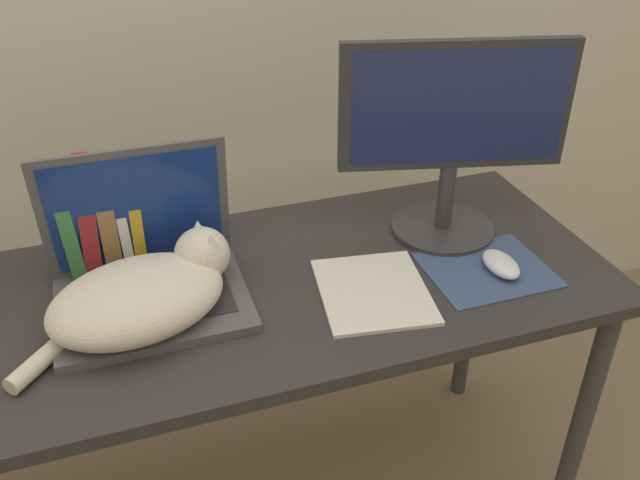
{
  "coord_description": "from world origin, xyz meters",
  "views": [
    {
      "loc": [
        -0.23,
        -0.77,
        1.51
      ],
      "look_at": [
        0.13,
        0.27,
        0.82
      ],
      "focal_mm": 38.0,
      "sensor_mm": 36.0,
      "label": 1
    }
  ],
  "objects_px": {
    "cat": "(145,294)",
    "external_monitor": "(453,132)",
    "book_row": "(101,219)",
    "computer_mouse": "(501,264)",
    "webcam": "(211,211)",
    "laptop": "(148,275)",
    "notepad": "(373,291)"
  },
  "relations": [
    {
      "from": "computer_mouse",
      "to": "book_row",
      "type": "height_order",
      "value": "book_row"
    },
    {
      "from": "external_monitor",
      "to": "computer_mouse",
      "type": "bearing_deg",
      "value": -79.21
    },
    {
      "from": "external_monitor",
      "to": "computer_mouse",
      "type": "relative_size",
      "value": 4.48
    },
    {
      "from": "laptop",
      "to": "external_monitor",
      "type": "height_order",
      "value": "external_monitor"
    },
    {
      "from": "laptop",
      "to": "notepad",
      "type": "bearing_deg",
      "value": -16.66
    },
    {
      "from": "external_monitor",
      "to": "book_row",
      "type": "xyz_separation_m",
      "value": [
        -0.72,
        0.1,
        -0.13
      ]
    },
    {
      "from": "laptop",
      "to": "notepad",
      "type": "distance_m",
      "value": 0.43
    },
    {
      "from": "notepad",
      "to": "book_row",
      "type": "bearing_deg",
      "value": 150.42
    },
    {
      "from": "cat",
      "to": "external_monitor",
      "type": "height_order",
      "value": "external_monitor"
    },
    {
      "from": "laptop",
      "to": "webcam",
      "type": "relative_size",
      "value": 4.64
    },
    {
      "from": "book_row",
      "to": "computer_mouse",
      "type": "bearing_deg",
      "value": -21.02
    },
    {
      "from": "cat",
      "to": "notepad",
      "type": "relative_size",
      "value": 1.52
    },
    {
      "from": "book_row",
      "to": "notepad",
      "type": "distance_m",
      "value": 0.56
    },
    {
      "from": "computer_mouse",
      "to": "webcam",
      "type": "xyz_separation_m",
      "value": [
        -0.52,
        0.35,
        0.03
      ]
    },
    {
      "from": "webcam",
      "to": "external_monitor",
      "type": "bearing_deg",
      "value": -19.1
    },
    {
      "from": "external_monitor",
      "to": "webcam",
      "type": "distance_m",
      "value": 0.55
    },
    {
      "from": "cat",
      "to": "computer_mouse",
      "type": "bearing_deg",
      "value": -5.86
    },
    {
      "from": "external_monitor",
      "to": "book_row",
      "type": "distance_m",
      "value": 0.74
    },
    {
      "from": "webcam",
      "to": "cat",
      "type": "bearing_deg",
      "value": -121.41
    },
    {
      "from": "external_monitor",
      "to": "book_row",
      "type": "height_order",
      "value": "external_monitor"
    },
    {
      "from": "computer_mouse",
      "to": "notepad",
      "type": "distance_m",
      "value": 0.27
    },
    {
      "from": "laptop",
      "to": "external_monitor",
      "type": "distance_m",
      "value": 0.67
    },
    {
      "from": "external_monitor",
      "to": "cat",
      "type": "bearing_deg",
      "value": -170.27
    },
    {
      "from": "laptop",
      "to": "book_row",
      "type": "relative_size",
      "value": 1.59
    },
    {
      "from": "external_monitor",
      "to": "book_row",
      "type": "bearing_deg",
      "value": 171.7
    },
    {
      "from": "cat",
      "to": "external_monitor",
      "type": "relative_size",
      "value": 0.88
    },
    {
      "from": "book_row",
      "to": "external_monitor",
      "type": "bearing_deg",
      "value": -8.3
    },
    {
      "from": "cat",
      "to": "webcam",
      "type": "relative_size",
      "value": 5.4
    },
    {
      "from": "notepad",
      "to": "cat",
      "type": "bearing_deg",
      "value": 172.59
    },
    {
      "from": "external_monitor",
      "to": "notepad",
      "type": "height_order",
      "value": "external_monitor"
    },
    {
      "from": "laptop",
      "to": "webcam",
      "type": "xyz_separation_m",
      "value": [
        0.16,
        0.21,
        -0.01
      ]
    },
    {
      "from": "webcam",
      "to": "laptop",
      "type": "bearing_deg",
      "value": -126.82
    }
  ]
}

